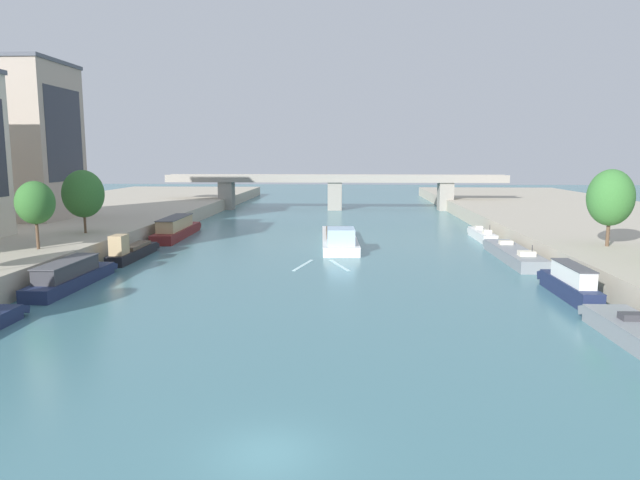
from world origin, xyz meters
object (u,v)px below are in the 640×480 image
(tree_left_distant, at_px, (35,203))
(bridge_far, at_px, (335,187))
(moored_boat_left_far, at_px, (131,251))
(tree_right_by_lamp, at_px, (611,198))
(moored_boat_right_gap_after, at_px, (482,235))
(moored_boat_right_near, at_px, (570,283))
(barge_midriver, at_px, (339,238))
(moored_boat_right_end, at_px, (513,254))
(moored_boat_left_end, at_px, (71,276))
(moored_boat_left_lone, at_px, (177,229))
(tree_left_end_of_row, at_px, (83,194))

(tree_left_distant, bearing_deg, bridge_far, 67.91)
(moored_boat_left_far, relative_size, tree_right_by_lamp, 1.53)
(moored_boat_left_far, distance_m, tree_right_by_lamp, 48.33)
(moored_boat_left_far, bearing_deg, moored_boat_right_gap_after, 22.45)
(moored_boat_left_far, distance_m, moored_boat_right_near, 42.57)
(barge_midriver, bearing_deg, moored_boat_right_end, -26.49)
(barge_midriver, relative_size, moored_boat_right_end, 1.32)
(tree_left_distant, distance_m, tree_right_by_lamp, 54.09)
(moored_boat_right_end, bearing_deg, moored_boat_left_far, -177.57)
(barge_midriver, relative_size, moored_boat_right_gap_after, 2.00)
(moored_boat_left_end, relative_size, tree_left_distant, 2.01)
(moored_boat_right_end, distance_m, tree_right_by_lamp, 10.79)
(moored_boat_left_end, bearing_deg, tree_left_distant, 135.25)
(moored_boat_left_lone, distance_m, bridge_far, 45.62)
(moored_boat_left_lone, height_order, moored_boat_right_end, moored_boat_left_lone)
(tree_right_by_lamp, bearing_deg, tree_left_distant, -175.25)
(tree_left_end_of_row, bearing_deg, moored_boat_right_gap_after, 15.18)
(tree_left_distant, bearing_deg, tree_right_by_lamp, 4.75)
(moored_boat_right_gap_after, relative_size, tree_left_end_of_row, 1.46)
(moored_boat_left_far, xyz_separation_m, moored_boat_left_lone, (-0.12, 16.36, 0.29))
(moored_boat_right_end, distance_m, moored_boat_right_gap_after, 14.98)
(moored_boat_right_gap_after, bearing_deg, barge_midriver, -162.76)
(moored_boat_left_end, height_order, tree_left_end_of_row, tree_left_end_of_row)
(tree_left_distant, relative_size, tree_right_by_lamp, 0.86)
(moored_boat_left_far, bearing_deg, bridge_far, 70.64)
(moored_boat_left_end, relative_size, moored_boat_left_far, 1.13)
(moored_boat_left_end, xyz_separation_m, tree_left_distant, (-5.90, 5.85, 5.58))
(moored_boat_left_end, relative_size, tree_left_end_of_row, 1.81)
(moored_boat_left_far, relative_size, moored_boat_right_gap_after, 1.09)
(moored_boat_right_gap_after, bearing_deg, tree_left_end_of_row, -164.82)
(moored_boat_left_end, relative_size, tree_right_by_lamp, 1.73)
(tree_right_by_lamp, bearing_deg, moored_boat_left_far, 176.79)
(barge_midriver, relative_size, moored_boat_left_end, 1.62)
(moored_boat_right_near, bearing_deg, moored_boat_right_end, 89.15)
(moored_boat_right_end, xyz_separation_m, tree_right_by_lamp, (7.59, -4.40, 6.28))
(moored_boat_left_lone, distance_m, tree_left_end_of_row, 15.10)
(moored_boat_right_near, distance_m, moored_boat_right_end, 16.15)
(tree_left_end_of_row, bearing_deg, tree_left_distant, -86.51)
(barge_midriver, xyz_separation_m, tree_left_end_of_row, (-28.50, -7.00, 5.81))
(moored_boat_left_lone, distance_m, moored_boat_right_end, 42.98)
(barge_midriver, bearing_deg, tree_right_by_lamp, -27.56)
(moored_boat_left_far, distance_m, bridge_far, 60.67)
(barge_midriver, xyz_separation_m, tree_left_distant, (-27.82, -18.09, 5.72))
(moored_boat_left_end, relative_size, moored_boat_right_near, 1.27)
(barge_midriver, distance_m, moored_boat_left_end, 32.46)
(tree_left_end_of_row, xyz_separation_m, tree_right_by_lamp, (54.58, -6.60, 0.25))
(moored_boat_left_far, distance_m, tree_left_distant, 10.95)
(moored_boat_left_far, relative_size, moored_boat_left_lone, 0.68)
(moored_boat_right_gap_after, height_order, tree_right_by_lamp, tree_right_by_lamp)
(barge_midriver, relative_size, tree_left_distant, 3.26)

